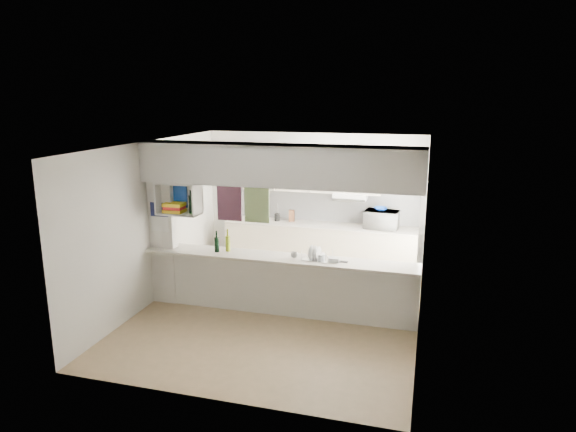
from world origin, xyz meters
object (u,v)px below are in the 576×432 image
(bowl, at_px, (381,209))
(dish_rack, at_px, (317,254))
(microwave, at_px, (382,220))
(wine_bottles, at_px, (223,243))

(bowl, bearing_deg, dish_rack, -108.78)
(microwave, distance_m, wine_bottles, 3.06)
(bowl, height_order, dish_rack, bowl)
(dish_rack, bearing_deg, wine_bottles, -169.04)
(microwave, xyz_separation_m, wine_bottles, (-2.24, -2.09, -0.04))
(bowl, relative_size, wine_bottles, 0.69)
(bowl, bearing_deg, wine_bottles, -136.44)
(dish_rack, distance_m, wine_bottles, 1.50)
(wine_bottles, bearing_deg, microwave, 43.05)
(dish_rack, bearing_deg, microwave, 81.13)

